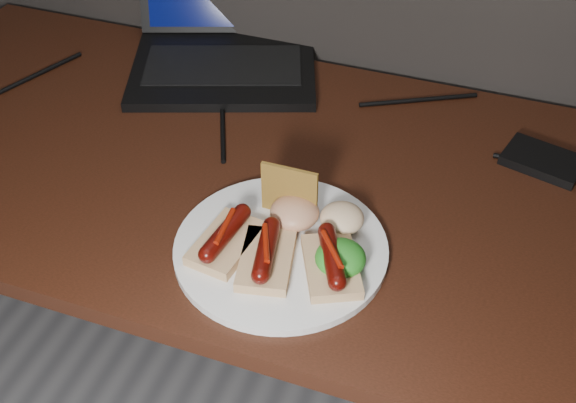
{
  "coord_description": "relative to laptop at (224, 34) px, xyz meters",
  "views": [
    {
      "loc": [
        0.39,
        0.54,
        1.49
      ],
      "look_at": [
        0.14,
        1.24,
        0.82
      ],
      "focal_mm": 45.0,
      "sensor_mm": 36.0,
      "label": 1
    }
  ],
  "objects": [
    {
      "name": "hard_drive",
      "position": [
        0.62,
        -0.14,
        -0.04
      ],
      "size": [
        0.14,
        0.11,
        0.02
      ],
      "primitive_type": "cube",
      "rotation": [
        0.0,
        0.0,
        -0.26
      ],
      "color": "black",
      "rests_on": "desk"
    },
    {
      "name": "bread_sausage_right",
      "position": [
        0.37,
        -0.49,
        -0.02
      ],
      "size": [
        0.11,
        0.13,
        0.04
      ],
      "color": "#D9B67F",
      "rests_on": "plate"
    },
    {
      "name": "bread_sausage_center",
      "position": [
        0.28,
        -0.51,
        -0.02
      ],
      "size": [
        0.09,
        0.13,
        0.04
      ],
      "color": "#D9B67F",
      "rests_on": "plate"
    },
    {
      "name": "desk",
      "position": [
        0.15,
        -0.3,
        -0.14
      ],
      "size": [
        1.4,
        0.7,
        0.75
      ],
      "color": "#37170D",
      "rests_on": "ground"
    },
    {
      "name": "bread_sausage_left",
      "position": [
        0.22,
        -0.5,
        -0.02
      ],
      "size": [
        0.08,
        0.12,
        0.04
      ],
      "color": "#D9B67F",
      "rests_on": "plate"
    },
    {
      "name": "salad_greens",
      "position": [
        0.38,
        -0.48,
        -0.02
      ],
      "size": [
        0.07,
        0.07,
        0.04
      ],
      "primitive_type": "ellipsoid",
      "color": "#226213",
      "rests_on": "plate"
    },
    {
      "name": "plate",
      "position": [
        0.29,
        -0.47,
        -0.05
      ],
      "size": [
        0.35,
        0.35,
        0.01
      ],
      "primitive_type": "cylinder",
      "rotation": [
        0.0,
        0.0,
        0.17
      ],
      "color": "silver",
      "rests_on": "desk"
    },
    {
      "name": "laptop",
      "position": [
        0.0,
        0.0,
        0.0
      ],
      "size": [
        0.44,
        0.44,
        0.25
      ],
      "color": "black",
      "rests_on": "desk"
    },
    {
      "name": "crispbread",
      "position": [
        0.28,
        -0.4,
        0.0
      ],
      "size": [
        0.09,
        0.01,
        0.08
      ],
      "primitive_type": "cube",
      "color": "#AE7C2F",
      "rests_on": "plate"
    },
    {
      "name": "desk_cables",
      "position": [
        0.17,
        -0.14,
        -0.05
      ],
      "size": [
        1.03,
        0.34,
        0.01
      ],
      "color": "black",
      "rests_on": "desk"
    },
    {
      "name": "coleslaw_mound",
      "position": [
        0.36,
        -0.4,
        -0.02
      ],
      "size": [
        0.06,
        0.06,
        0.04
      ],
      "primitive_type": "ellipsoid",
      "color": "beige",
      "rests_on": "plate"
    },
    {
      "name": "salsa_mound",
      "position": [
        0.29,
        -0.42,
        -0.02
      ],
      "size": [
        0.07,
        0.07,
        0.04
      ],
      "primitive_type": "ellipsoid",
      "color": "maroon",
      "rests_on": "plate"
    }
  ]
}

